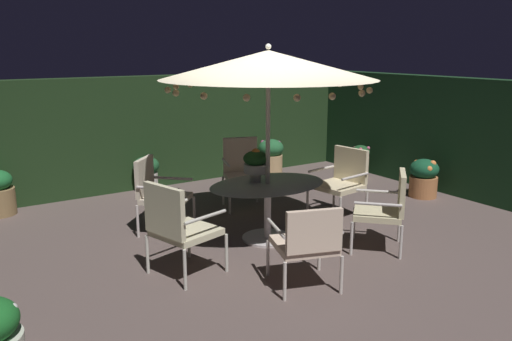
% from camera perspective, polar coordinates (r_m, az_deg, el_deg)
% --- Properties ---
extents(ground_plane, '(8.16, 7.18, 0.02)m').
position_cam_1_polar(ground_plane, '(6.72, 1.25, -7.87)').
color(ground_plane, brown).
extents(hedge_backdrop_rear, '(8.16, 0.30, 1.94)m').
position_cam_1_polar(hedge_backdrop_rear, '(9.41, -10.61, 4.26)').
color(hedge_backdrop_rear, '#1C3217').
rests_on(hedge_backdrop_rear, ground_plane).
extents(hedge_backdrop_right, '(0.30, 7.18, 1.94)m').
position_cam_1_polar(hedge_backdrop_right, '(9.19, 22.01, 3.29)').
color(hedge_backdrop_right, '#18361D').
rests_on(hedge_backdrop_right, ground_plane).
extents(patio_dining_table, '(1.56, 1.10, 0.75)m').
position_cam_1_polar(patio_dining_table, '(6.63, 1.27, -2.86)').
color(patio_dining_table, silver).
rests_on(patio_dining_table, ground_plane).
extents(patio_umbrella, '(2.64, 2.64, 2.46)m').
position_cam_1_polar(patio_umbrella, '(6.37, 1.35, 11.42)').
color(patio_umbrella, beige).
rests_on(patio_umbrella, ground_plane).
extents(centerpiece_planter, '(0.32, 0.32, 0.43)m').
position_cam_1_polar(centerpiece_planter, '(6.59, -0.03, 0.87)').
color(centerpiece_planter, beige).
rests_on(centerpiece_planter, patio_dining_table).
extents(patio_chair_north, '(0.78, 0.79, 1.04)m').
position_cam_1_polar(patio_chair_north, '(5.63, -8.53, -5.82)').
color(patio_chair_north, beige).
rests_on(patio_chair_north, ground_plane).
extents(patio_chair_northeast, '(0.79, 0.79, 0.90)m').
position_cam_1_polar(patio_chair_northeast, '(5.33, 5.62, -7.64)').
color(patio_chair_northeast, beige).
rests_on(patio_chair_northeast, ground_plane).
extents(patio_chair_east, '(0.84, 0.84, 0.97)m').
position_cam_1_polar(patio_chair_east, '(6.51, 14.07, -3.77)').
color(patio_chair_east, silver).
rests_on(patio_chair_east, ground_plane).
extents(patio_chair_southeast, '(0.71, 0.73, 0.99)m').
position_cam_1_polar(patio_chair_southeast, '(7.67, 9.43, -0.85)').
color(patio_chair_southeast, beige).
rests_on(patio_chair_southeast, ground_plane).
extents(patio_chair_south, '(0.73, 0.71, 1.06)m').
position_cam_1_polar(patio_chair_south, '(8.00, -1.51, 0.28)').
color(patio_chair_south, silver).
rests_on(patio_chair_south, ground_plane).
extents(patio_chair_southwest, '(0.83, 0.83, 1.00)m').
position_cam_1_polar(patio_chair_southwest, '(7.02, -10.66, -2.17)').
color(patio_chair_southwest, silver).
rests_on(patio_chair_southwest, ground_plane).
extents(potted_plant_front_corner, '(0.44, 0.44, 0.60)m').
position_cam_1_polar(potted_plant_front_corner, '(9.11, -11.87, -0.21)').
color(potted_plant_front_corner, beige).
rests_on(potted_plant_front_corner, ground_plane).
extents(potted_plant_left_far, '(0.47, 0.47, 0.63)m').
position_cam_1_polar(potted_plant_left_far, '(9.02, 17.83, -0.69)').
color(potted_plant_left_far, '#B16E40').
rests_on(potted_plant_left_far, ground_plane).
extents(potted_plant_left_near, '(0.35, 0.35, 0.62)m').
position_cam_1_polar(potted_plant_left_near, '(10.05, 11.28, 1.08)').
color(potted_plant_left_near, tan).
rests_on(potted_plant_left_near, ground_plane).
extents(potted_plant_right_far, '(0.48, 0.48, 0.70)m').
position_cam_1_polar(potted_plant_right_far, '(10.07, 1.64, 1.57)').
color(potted_plant_right_far, tan).
rests_on(potted_plant_right_far, ground_plane).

